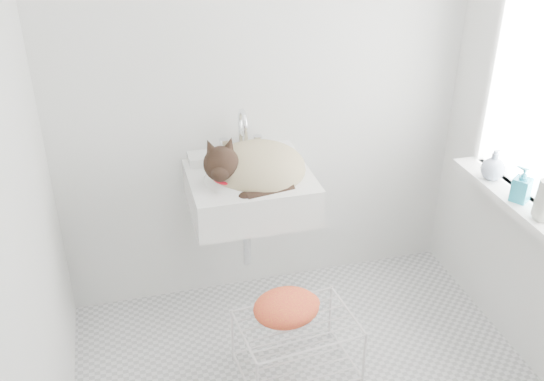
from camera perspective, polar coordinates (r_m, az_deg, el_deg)
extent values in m
cube|color=white|center=(3.18, -0.80, 10.28)|extent=(2.20, 0.02, 2.50)
cube|color=white|center=(2.21, -22.67, -0.88)|extent=(0.02, 2.00, 2.50)
cube|color=white|center=(3.10, 21.54, -0.88)|extent=(0.16, 0.88, 0.04)
cube|color=white|center=(3.07, -2.05, 1.48)|extent=(0.61, 0.53, 0.24)
ellipsoid|color=tan|center=(3.06, -1.47, 1.96)|extent=(0.49, 0.44, 0.24)
sphere|color=black|center=(2.91, -4.56, 2.83)|extent=(0.19, 0.19, 0.17)
torus|color=red|center=(2.93, -4.13, 1.96)|extent=(0.16, 0.16, 0.07)
cube|color=silver|center=(3.09, 2.29, -14.37)|extent=(0.57, 0.42, 0.32)
ellipsoid|color=orange|center=(2.97, 1.32, -11.29)|extent=(0.34, 0.26, 0.13)
imported|color=silver|center=(2.95, 23.57, -2.41)|extent=(0.12, 0.12, 0.22)
imported|color=teal|center=(3.06, 21.77, -0.86)|extent=(0.11, 0.11, 0.17)
imported|color=#A4ADC8|center=(3.22, 19.53, 1.07)|extent=(0.14, 0.14, 0.15)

